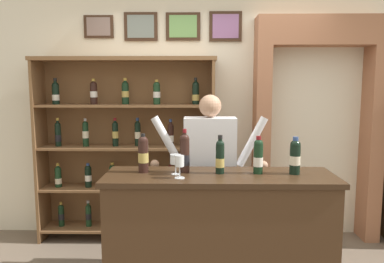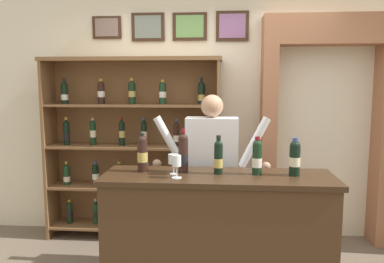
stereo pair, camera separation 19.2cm
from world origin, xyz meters
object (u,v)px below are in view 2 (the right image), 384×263
at_px(wine_glass_left, 177,162).
at_px(tasting_bottle_brunello, 257,157).
at_px(tasting_bottle_chianti, 218,157).
at_px(tasting_counter, 217,239).
at_px(shopkeeper, 212,163).
at_px(wine_glass_right, 174,160).
at_px(tasting_bottle_super_tuscan, 142,153).
at_px(tasting_bottle_grappa, 183,153).
at_px(tasting_bottle_vin_santo, 295,157).
at_px(wine_shelf, 134,143).

bearing_deg(wine_glass_left, tasting_bottle_brunello, 14.73).
bearing_deg(tasting_bottle_chianti, tasting_counter, -94.47).
bearing_deg(shopkeeper, wine_glass_right, -118.52).
bearing_deg(shopkeeper, tasting_bottle_super_tuscan, -140.59).
distance_m(tasting_bottle_grappa, tasting_bottle_vin_santo, 0.84).
relative_size(tasting_bottle_grappa, tasting_bottle_vin_santo, 1.18).
height_order(tasting_bottle_grappa, tasting_bottle_vin_santo, tasting_bottle_grappa).
relative_size(tasting_counter, tasting_bottle_super_tuscan, 5.77).
xyz_separation_m(wine_shelf, shopkeeper, (0.88, -0.74, -0.05)).
distance_m(wine_shelf, tasting_bottle_brunello, 1.73).
distance_m(tasting_counter, tasting_bottle_vin_santo, 0.87).
bearing_deg(tasting_bottle_super_tuscan, wine_glass_right, -15.69).
height_order(tasting_counter, tasting_bottle_brunello, tasting_bottle_brunello).
bearing_deg(tasting_bottle_vin_santo, tasting_bottle_brunello, 177.76).
relative_size(tasting_bottle_vin_santo, wine_glass_right, 1.85).
xyz_separation_m(wine_shelf, wine_glass_right, (0.60, -1.24, 0.07)).
height_order(tasting_bottle_super_tuscan, tasting_bottle_chianti, tasting_bottle_super_tuscan).
xyz_separation_m(shopkeeper, tasting_bottle_brunello, (0.36, -0.46, 0.15)).
height_order(tasting_bottle_brunello, tasting_bottle_vin_santo, tasting_bottle_brunello).
bearing_deg(wine_glass_left, wine_shelf, 115.22).
bearing_deg(tasting_bottle_super_tuscan, wine_glass_left, -32.38).
bearing_deg(tasting_bottle_chianti, tasting_bottle_vin_santo, -0.91).
height_order(shopkeeper, tasting_bottle_vin_santo, shopkeeper).
xyz_separation_m(wine_shelf, tasting_bottle_vin_santo, (1.51, -1.21, 0.10)).
bearing_deg(tasting_counter, tasting_bottle_chianti, 85.53).
bearing_deg(shopkeeper, tasting_bottle_grappa, -115.93).
height_order(shopkeeper, tasting_bottle_chianti, shopkeeper).
height_order(tasting_counter, tasting_bottle_super_tuscan, tasting_bottle_super_tuscan).
bearing_deg(wine_shelf, tasting_bottle_grappa, -60.15).
height_order(shopkeeper, wine_glass_left, shopkeeper).
distance_m(wine_shelf, tasting_counter, 1.65).
xyz_separation_m(tasting_bottle_super_tuscan, tasting_bottle_grappa, (0.32, 0.01, 0.00)).
bearing_deg(shopkeeper, wine_shelf, 140.04).
distance_m(tasting_counter, tasting_bottle_super_tuscan, 0.89).
bearing_deg(tasting_bottle_chianti, wine_glass_left, -152.92).
xyz_separation_m(tasting_counter, tasting_bottle_vin_santo, (0.57, 0.03, 0.65)).
relative_size(shopkeeper, tasting_bottle_grappa, 4.74).
xyz_separation_m(tasting_bottle_grappa, tasting_bottle_chianti, (0.27, -0.04, -0.02)).
bearing_deg(wine_glass_right, tasting_bottle_grappa, 49.27).
relative_size(wine_glass_left, wine_glass_right, 1.09).
relative_size(tasting_bottle_super_tuscan, tasting_bottle_grappa, 0.90).
bearing_deg(tasting_bottle_super_tuscan, tasting_bottle_vin_santo, -1.92).
distance_m(shopkeeper, wine_glass_left, 0.68).
bearing_deg(tasting_bottle_vin_santo, wine_shelf, 141.32).
xyz_separation_m(tasting_bottle_super_tuscan, tasting_bottle_vin_santo, (1.17, -0.04, -0.01)).
bearing_deg(wine_shelf, tasting_bottle_super_tuscan, -73.47).
bearing_deg(wine_glass_right, tasting_bottle_super_tuscan, 164.31).
xyz_separation_m(tasting_counter, tasting_bottle_grappa, (-0.27, 0.07, 0.66)).
bearing_deg(tasting_bottle_brunello, wine_glass_left, -165.27).
relative_size(tasting_counter, wine_glass_left, 10.39).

